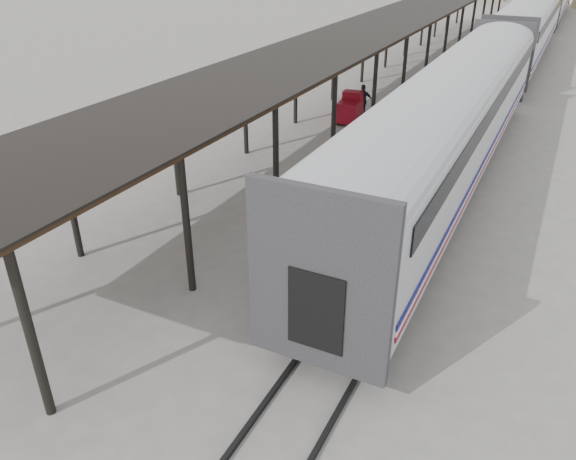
% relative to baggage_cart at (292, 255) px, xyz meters
% --- Properties ---
extents(ground, '(160.00, 160.00, 0.00)m').
position_rel_baggage_cart_xyz_m(ground, '(-0.77, 0.13, -0.65)').
color(ground, slate).
rests_on(ground, ground).
extents(train, '(3.45, 76.01, 4.01)m').
position_rel_baggage_cart_xyz_m(train, '(2.42, 33.93, 2.04)').
color(train, silver).
rests_on(train, ground).
extents(canopy, '(4.90, 64.30, 4.15)m').
position_rel_baggage_cart_xyz_m(canopy, '(-4.17, 24.13, 3.36)').
color(canopy, '#422B19').
rests_on(canopy, ground).
extents(rails, '(1.54, 150.00, 0.12)m').
position_rel_baggage_cart_xyz_m(rails, '(2.43, 34.13, -0.59)').
color(rails, black).
rests_on(rails, ground).
extents(baggage_cart, '(1.76, 2.62, 0.86)m').
position_rel_baggage_cart_xyz_m(baggage_cart, '(0.00, 0.00, 0.00)').
color(baggage_cart, brown).
rests_on(baggage_cart, ground).
extents(suitcase_stack, '(1.24, 1.27, 0.59)m').
position_rel_baggage_cart_xyz_m(suitcase_stack, '(-0.17, 0.34, 0.42)').
color(suitcase_stack, '#3D3D40').
rests_on(suitcase_stack, baggage_cart).
extents(luggage_tug, '(1.22, 1.80, 1.50)m').
position_rel_baggage_cart_xyz_m(luggage_tug, '(-3.78, 14.53, 0.04)').
color(luggage_tug, maroon).
rests_on(luggage_tug, ground).
extents(porter, '(0.52, 0.74, 1.94)m').
position_rel_baggage_cart_xyz_m(porter, '(0.25, -0.65, 1.18)').
color(porter, navy).
rests_on(porter, baggage_cart).
extents(pedestrian, '(1.08, 0.74, 1.70)m').
position_rel_baggage_cart_xyz_m(pedestrian, '(-3.53, 15.74, 0.20)').
color(pedestrian, black).
rests_on(pedestrian, ground).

